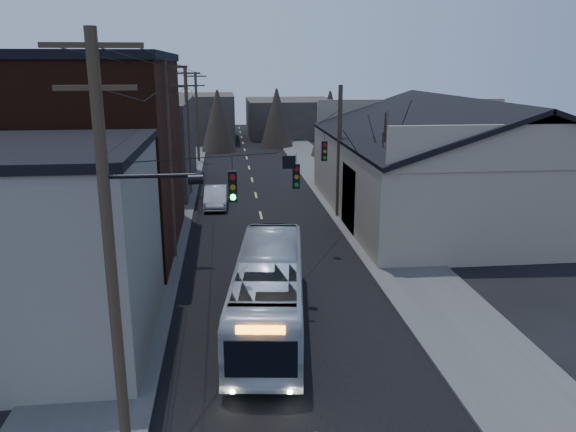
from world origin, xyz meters
TOP-DOWN VIEW (x-y plane):
  - road_surface at (0.00, 30.00)m, footprint 9.00×110.00m
  - sidewalk_left at (-6.50, 30.00)m, footprint 4.00×110.00m
  - sidewalk_right at (6.50, 30.00)m, footprint 4.00×110.00m
  - building_clapboard at (-9.00, 9.00)m, footprint 8.00×8.00m
  - building_brick at (-10.00, 20.00)m, footprint 10.00×12.00m
  - building_left_far at (-9.50, 36.00)m, footprint 9.00×14.00m
  - warehouse at (13.00, 25.00)m, footprint 16.16×20.60m
  - building_far_left at (-6.00, 65.00)m, footprint 10.00×12.00m
  - building_far_right at (7.00, 70.00)m, footprint 12.00×14.00m
  - bare_tree at (6.50, 20.00)m, footprint 0.40×0.40m
  - utility_lines at (-3.11, 24.14)m, footprint 11.24×45.28m
  - bus at (-0.73, 9.58)m, footprint 3.71×10.71m
  - parked_car at (-3.00, 28.65)m, footprint 1.59×4.42m

SIDE VIEW (x-z plane):
  - road_surface at x=0.00m, z-range 0.00..0.02m
  - sidewalk_left at x=-6.50m, z-range 0.00..0.12m
  - sidewalk_right at x=6.50m, z-range 0.00..0.12m
  - parked_car at x=-3.00m, z-range 0.00..1.45m
  - bus at x=-0.73m, z-range 0.00..2.92m
  - building_far_right at x=7.00m, z-range 0.00..5.00m
  - warehouse at x=13.00m, z-range -1.17..6.56m
  - building_far_left at x=-6.00m, z-range 0.00..6.00m
  - building_clapboard at x=-9.00m, z-range 0.00..7.00m
  - building_left_far at x=-9.50m, z-range 0.00..7.00m
  - bare_tree at x=6.50m, z-range 0.00..7.20m
  - utility_lines at x=-3.11m, z-range -0.30..10.20m
  - building_brick at x=-10.00m, z-range 0.00..10.00m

